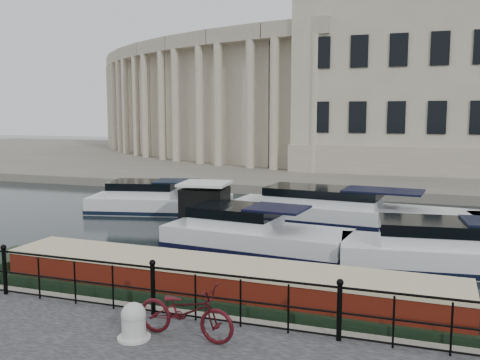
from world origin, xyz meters
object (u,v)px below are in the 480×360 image
Objects in this scene: bicycle at (185,311)px; mooring_bollard at (134,322)px; harbour_hut at (205,210)px; narrowboat at (220,295)px.

bicycle reaches higher than mooring_bollard.
bicycle is 1.02m from mooring_bollard.
harbour_hut reaches higher than bicycle.
harbour_hut is (-3.65, 7.66, 0.59)m from narrowboat.
narrowboat is at bearing 81.75° from mooring_bollard.
harbour_hut reaches higher than narrowboat.
bicycle reaches higher than narrowboat.
narrowboat is at bearing -71.22° from harbour_hut.
bicycle is at bearing -75.63° from harbour_hut.
mooring_bollard is at bearing 115.94° from bicycle.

